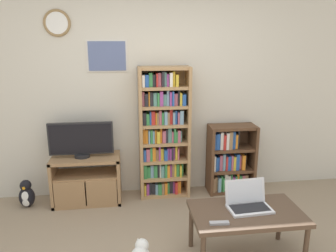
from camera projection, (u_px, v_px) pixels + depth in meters
The scene contains 9 objects.
wall_back at pixel (152, 91), 4.05m from camera, with size 6.07×0.09×2.60m.
tv_stand at pixel (87, 180), 3.95m from camera, with size 0.80×0.40×0.58m.
television at pixel (81, 140), 3.83m from camera, with size 0.74×0.18×0.42m.
bookshelf_tall at pixel (163, 134), 4.03m from camera, with size 0.61×0.28×1.62m.
bookshelf_short at pixel (229, 160), 4.23m from camera, with size 0.59×0.30×0.88m.
coffee_table at pixel (246, 216), 2.88m from camera, with size 0.97×0.56×0.48m.
laptop at pixel (248, 201), 2.91m from camera, with size 0.39×0.28×0.24m.
remote_near_laptop at pixel (219, 223), 2.66m from camera, with size 0.16×0.05×0.02m.
penguin_figurine at pixel (27, 195), 3.86m from camera, with size 0.18×0.16×0.34m.
Camera 1 is at (-0.33, -2.07, 1.94)m, focal length 35.00 mm.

